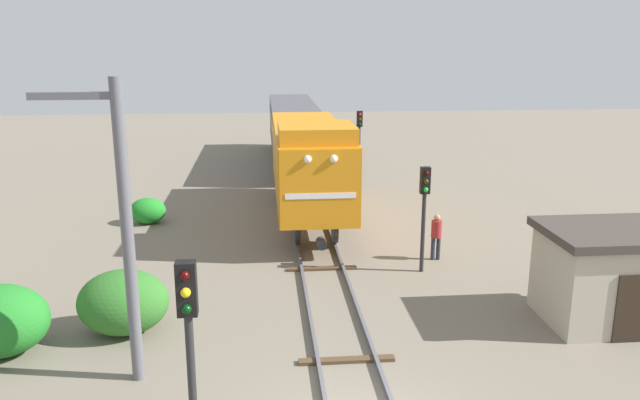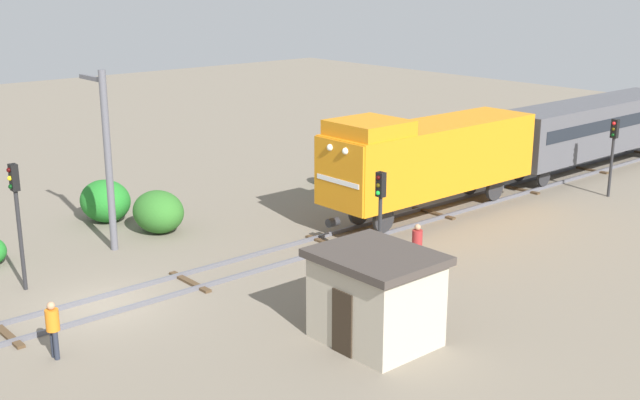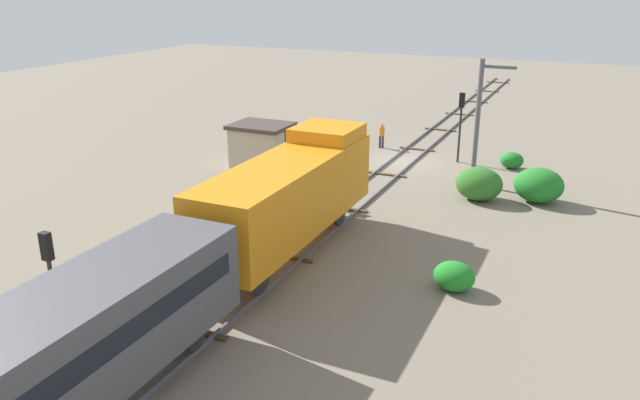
# 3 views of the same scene
# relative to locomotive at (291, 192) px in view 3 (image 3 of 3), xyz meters

# --- Properties ---
(ground_plane) EXTENTS (115.43, 115.43, 0.00)m
(ground_plane) POSITION_rel_locomotive_xyz_m (0.00, -15.54, -2.77)
(ground_plane) COLOR #756B5B
(railway_track) EXTENTS (2.40, 76.95, 0.16)m
(railway_track) POSITION_rel_locomotive_xyz_m (0.00, -15.54, -2.70)
(railway_track) COLOR #595960
(railway_track) RESTS_ON ground
(locomotive) EXTENTS (2.90, 11.60, 4.60)m
(locomotive) POSITION_rel_locomotive_xyz_m (0.00, 0.00, 0.00)
(locomotive) COLOR orange
(locomotive) RESTS_ON railway_track
(passenger_car_leading) EXTENTS (2.84, 14.00, 3.66)m
(passenger_car_leading) POSITION_rel_locomotive_xyz_m (0.00, 13.34, -0.25)
(passenger_car_leading) COLOR #4C4C51
(passenger_car_leading) RESTS_ON railway_track
(traffic_signal_near) EXTENTS (0.32, 0.34, 4.41)m
(traffic_signal_near) POSITION_rel_locomotive_xyz_m (-3.20, -16.90, 0.28)
(traffic_signal_near) COLOR #262628
(traffic_signal_near) RESTS_ON ground
(traffic_signal_mid) EXTENTS (0.32, 0.34, 3.67)m
(traffic_signal_mid) POSITION_rel_locomotive_xyz_m (3.40, -6.39, -0.20)
(traffic_signal_mid) COLOR #262628
(traffic_signal_mid) RESTS_ON ground
(traffic_signal_far) EXTENTS (0.32, 0.34, 3.80)m
(traffic_signal_far) POSITION_rel_locomotive_xyz_m (3.60, 9.17, -0.12)
(traffic_signal_far) COLOR #262628
(traffic_signal_far) RESTS_ON ground
(worker_near_track) EXTENTS (0.38, 0.38, 1.70)m
(worker_near_track) POSITION_rel_locomotive_xyz_m (2.40, -18.24, -1.78)
(worker_near_track) COLOR #262B38
(worker_near_track) RESTS_ON ground
(worker_by_signal) EXTENTS (0.38, 0.38, 1.70)m
(worker_by_signal) POSITION_rel_locomotive_xyz_m (4.20, -5.25, -1.78)
(worker_by_signal) COLOR #262B38
(worker_by_signal) RESTS_ON ground
(catenary_mast) EXTENTS (1.94, 0.28, 7.03)m
(catenary_mast) POSITION_rel_locomotive_xyz_m (-5.07, -12.64, 0.98)
(catenary_mast) COLOR #595960
(catenary_mast) RESTS_ON ground
(relay_hut) EXTENTS (3.50, 2.90, 2.74)m
(relay_hut) POSITION_rel_locomotive_xyz_m (7.50, -10.67, -1.38)
(relay_hut) COLOR #B2A893
(relay_hut) RESTS_ON ground
(bush_near) EXTENTS (1.41, 1.15, 1.02)m
(bush_near) POSITION_rel_locomotive_xyz_m (-6.52, -16.89, -2.26)
(bush_near) COLOR #207826
(bush_near) RESTS_ON ground
(bush_mid) EXTENTS (2.52, 2.06, 1.83)m
(bush_mid) POSITION_rel_locomotive_xyz_m (-8.69, -11.13, -1.86)
(bush_mid) COLOR #227826
(bush_mid) RESTS_ON ground
(bush_far) EXTENTS (2.44, 1.99, 1.77)m
(bush_far) POSITION_rel_locomotive_xyz_m (-5.81, -10.18, -1.89)
(bush_far) COLOR #2F6C26
(bush_far) RESTS_ON ground
(bush_back) EXTENTS (1.55, 1.27, 1.13)m
(bush_back) POSITION_rel_locomotive_xyz_m (-7.00, 0.40, -2.21)
(bush_back) COLOR #1F8226
(bush_back) RESTS_ON ground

